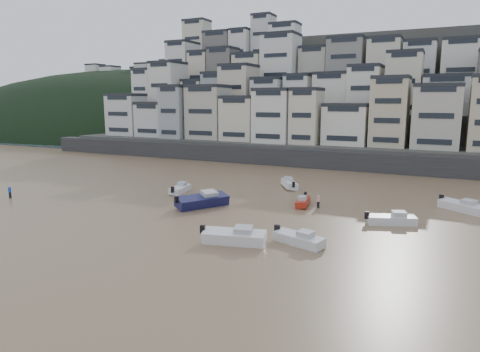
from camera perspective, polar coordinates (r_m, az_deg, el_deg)
The scene contains 14 objects.
sea_strip at distance 213.77m, azimuth -15.32°, elevation 6.26°, with size 340.00×340.00×0.00m, color #495868.
harbor_wall at distance 84.20m, azimuth 11.77°, elevation 2.15°, with size 140.00×3.00×3.50m, color #38383A.
hillside at distance 121.79m, azimuth 18.82°, elevation 9.55°, with size 141.04×66.00×50.00m.
headland at distance 196.47m, azimuth -13.91°, elevation 6.01°, with size 216.00×135.00×53.33m.
boat_f at distance 61.91m, azimuth -7.99°, elevation -1.55°, with size 5.13×1.68×1.40m, color white, non-canonical shape.
boat_e at distance 54.41m, azimuth 8.40°, elevation -3.24°, with size 4.69×1.54×1.28m, color #AB2615, non-canonical shape.
boat_a at distance 39.77m, azimuth -0.80°, elevation -7.81°, with size 6.40×2.09×1.74m, color silver, non-canonical shape.
boat_g at distance 57.54m, azimuth 27.51°, elevation -3.39°, with size 5.94×1.94×1.62m, color silver, non-canonical shape.
boat_c at distance 53.17m, azimuth -5.07°, elevation -3.09°, with size 7.31×2.39×1.99m, color #151744, non-canonical shape.
boat_b at distance 39.94m, azimuth 7.84°, elevation -8.04°, with size 5.39×1.77×1.47m, color silver, non-canonical shape.
boat_d at distance 48.56m, azimuth 19.56°, elevation -5.23°, with size 5.50×1.80×1.50m, color silver, non-canonical shape.
boat_h at distance 64.98m, azimuth 6.61°, elevation -0.90°, with size 5.59×1.83×1.52m, color white, non-canonical shape.
person_blue at distance 65.59m, azimuth -28.35°, elevation -1.87°, with size 0.44×0.44×1.74m, color blue, non-canonical shape.
person_pink at distance 53.37m, azimuth 10.40°, elevation -3.31°, with size 0.44×0.44×1.74m, color #DC9F9B, non-canonical shape.
Camera 1 is at (30.03, -15.99, 13.13)m, focal length 32.00 mm.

